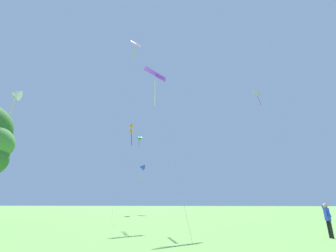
{
  "coord_description": "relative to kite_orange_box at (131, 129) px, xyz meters",
  "views": [
    {
      "loc": [
        -1.78,
        -3.83,
        1.65
      ],
      "look_at": [
        -6.54,
        27.54,
        12.47
      ],
      "focal_mm": 24.47,
      "sensor_mm": 36.0,
      "label": 1
    }
  ],
  "objects": [
    {
      "name": "kite_blue_delta",
      "position": [
        3.53,
        -3.7,
        -8.49
      ],
      "size": [
        1.18,
        4.71,
        8.52
      ],
      "color": "blue",
      "rests_on": "ground_plane"
    },
    {
      "name": "kite_orange_box",
      "position": [
        0.0,
        0.0,
        0.0
      ],
      "size": [
        0.79,
        6.4,
        17.5
      ],
      "color": "orange",
      "rests_on": "ground_plane"
    },
    {
      "name": "kite_green_small",
      "position": [
        1.0,
        2.37,
        -1.28
      ],
      "size": [
        1.99,
        6.3,
        15.86
      ],
      "color": "green",
      "rests_on": "ground_plane"
    },
    {
      "name": "kite_yellow_diamond",
      "position": [
        24.58,
        -6.45,
        2.28
      ],
      "size": [
        4.58,
        11.75,
        20.62
      ],
      "color": "yellow",
      "rests_on": "ground_plane"
    },
    {
      "name": "person_far_back",
      "position": [
        20.68,
        -29.89,
        -15.4
      ],
      "size": [
        0.23,
        0.54,
        1.68
      ],
      "color": "black",
      "rests_on": "ground_plane"
    },
    {
      "name": "kite_purple_streamer",
      "position": [
        9.95,
        -23.26,
        -2.57
      ],
      "size": [
        4.97,
        10.57,
        15.77
      ],
      "color": "purple",
      "rests_on": "ground_plane"
    },
    {
      "name": "kite_white_distant",
      "position": [
        -1.26,
        -28.21,
        -5.85
      ],
      "size": [
        1.94,
        11.36,
        11.11
      ],
      "color": "white",
      "rests_on": "ground_plane"
    },
    {
      "name": "kite_red_high",
      "position": [
        3.69,
        -11.63,
        10.66
      ],
      "size": [
        2.95,
        11.47,
        29.46
      ],
      "color": "red",
      "rests_on": "ground_plane"
    }
  ]
}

